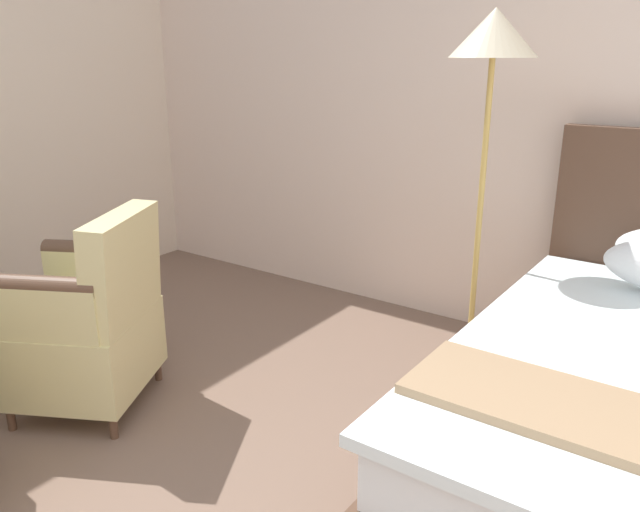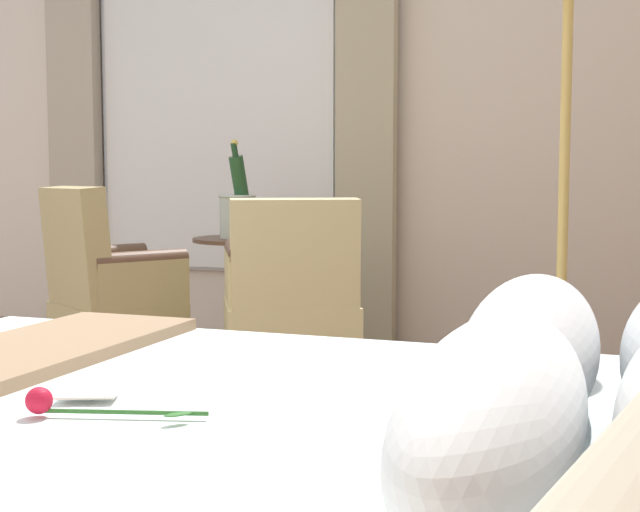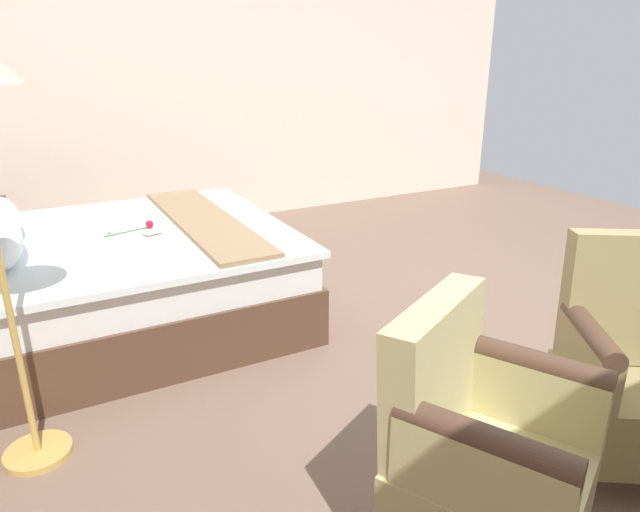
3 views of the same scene
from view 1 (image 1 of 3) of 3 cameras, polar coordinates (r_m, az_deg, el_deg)
The scene contains 3 objects.
wall_headboard_side at distance 3.56m, azimuth 21.77°, elevation 14.85°, with size 6.09×0.12×2.89m.
floor_lamp_brass at distance 2.98m, azimuth 15.43°, elevation 16.41°, with size 0.39×0.39×1.76m.
armchair_by_window at distance 3.01m, azimuth -20.36°, elevation -5.88°, with size 0.77×0.77×0.92m.
Camera 1 is at (0.87, -0.40, 1.56)m, focal length 35.00 mm.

